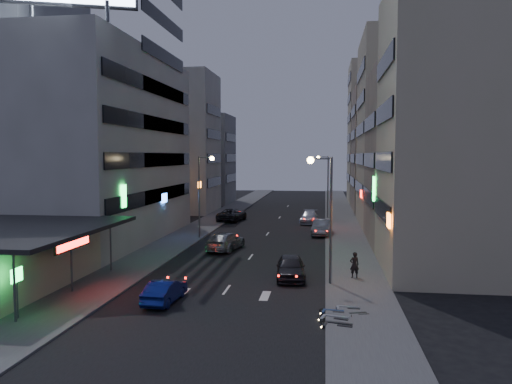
% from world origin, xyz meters
% --- Properties ---
extents(ground, '(180.00, 180.00, 0.00)m').
position_xyz_m(ground, '(0.00, 0.00, 0.00)').
color(ground, black).
rests_on(ground, ground).
extents(sidewalk_left, '(4.00, 120.00, 0.12)m').
position_xyz_m(sidewalk_left, '(-8.00, 30.00, 0.06)').
color(sidewalk_left, '#4C4C4F').
rests_on(sidewalk_left, ground).
extents(sidewalk_right, '(4.00, 120.00, 0.12)m').
position_xyz_m(sidewalk_right, '(8.00, 30.00, 0.06)').
color(sidewalk_right, '#4C4C4F').
rests_on(sidewalk_right, ground).
extents(white_building, '(14.00, 24.00, 18.00)m').
position_xyz_m(white_building, '(-17.00, 20.00, 9.00)').
color(white_building, '#BAB9B4').
rests_on(white_building, ground).
extents(grey_tower, '(10.00, 14.00, 34.00)m').
position_xyz_m(grey_tower, '(-26.00, 23.00, 17.00)').
color(grey_tower, gray).
rests_on(grey_tower, ground).
extents(shophouse_near, '(10.00, 11.00, 20.00)m').
position_xyz_m(shophouse_near, '(15.00, 10.50, 10.00)').
color(shophouse_near, '#BBAC92').
rests_on(shophouse_near, ground).
extents(shophouse_mid, '(11.00, 12.00, 16.00)m').
position_xyz_m(shophouse_mid, '(15.50, 22.00, 8.00)').
color(shophouse_mid, tan).
rests_on(shophouse_mid, ground).
extents(shophouse_far, '(10.00, 14.00, 22.00)m').
position_xyz_m(shophouse_far, '(15.00, 35.00, 11.00)').
color(shophouse_far, '#BBAC92').
rests_on(shophouse_far, ground).
extents(far_left_a, '(11.00, 10.00, 20.00)m').
position_xyz_m(far_left_a, '(-15.50, 45.00, 10.00)').
color(far_left_a, '#BAB9B4').
rests_on(far_left_a, ground).
extents(far_left_b, '(12.00, 10.00, 15.00)m').
position_xyz_m(far_left_b, '(-16.00, 58.00, 7.50)').
color(far_left_b, gray).
rests_on(far_left_b, ground).
extents(far_right_a, '(11.00, 12.00, 18.00)m').
position_xyz_m(far_right_a, '(15.50, 50.00, 9.00)').
color(far_right_a, tan).
rests_on(far_right_a, ground).
extents(far_right_b, '(12.00, 12.00, 24.00)m').
position_xyz_m(far_right_b, '(16.00, 64.00, 12.00)').
color(far_right_b, '#BBAC92').
rests_on(far_right_b, ground).
extents(street_lamp_right_near, '(1.60, 0.44, 8.02)m').
position_xyz_m(street_lamp_right_near, '(5.90, 6.00, 5.36)').
color(street_lamp_right_near, '#595B60').
rests_on(street_lamp_right_near, sidewalk_right).
extents(street_lamp_left, '(1.60, 0.44, 8.02)m').
position_xyz_m(street_lamp_left, '(-5.90, 22.00, 5.36)').
color(street_lamp_left, '#595B60').
rests_on(street_lamp_left, sidewalk_left).
extents(street_lamp_right_far, '(1.60, 0.44, 8.02)m').
position_xyz_m(street_lamp_right_far, '(5.90, 40.00, 5.36)').
color(street_lamp_right_far, '#595B60').
rests_on(street_lamp_right_far, sidewalk_right).
extents(parked_car_right_near, '(2.20, 4.74, 1.57)m').
position_xyz_m(parked_car_right_near, '(3.70, 7.29, 0.78)').
color(parked_car_right_near, '#29282E').
rests_on(parked_car_right_near, ground).
extents(parked_car_right_mid, '(2.12, 4.97, 1.59)m').
position_xyz_m(parked_car_right_mid, '(5.60, 25.97, 0.80)').
color(parked_car_right_mid, gray).
rests_on(parked_car_right_mid, ground).
extents(parked_car_left, '(3.31, 5.94, 1.57)m').
position_xyz_m(parked_car_left, '(-5.60, 35.60, 0.79)').
color(parked_car_left, '#2A2B30').
rests_on(parked_car_left, ground).
extents(parked_car_right_far, '(2.20, 5.18, 1.49)m').
position_xyz_m(parked_car_right_far, '(4.09, 34.87, 0.75)').
color(parked_car_right_far, '#ACAFB5').
rests_on(parked_car_right_far, ground).
extents(road_car_blue, '(1.56, 3.99, 1.29)m').
position_xyz_m(road_car_blue, '(-2.91, 0.95, 0.65)').
color(road_car_blue, navy).
rests_on(road_car_blue, ground).
extents(road_car_silver, '(3.01, 5.67, 1.56)m').
position_xyz_m(road_car_silver, '(-2.62, 16.60, 0.78)').
color(road_car_silver, '#9A9EA2').
rests_on(road_car_silver, ground).
extents(person, '(0.71, 0.56, 1.72)m').
position_xyz_m(person, '(7.90, 7.70, 0.98)').
color(person, black).
rests_on(person, sidewalk_right).
extents(scooter_black_a, '(1.09, 2.08, 1.21)m').
position_xyz_m(scooter_black_a, '(7.33, -1.63, 0.72)').
color(scooter_black_a, black).
rests_on(scooter_black_a, sidewalk_right).
extents(scooter_silver_a, '(1.14, 2.07, 1.20)m').
position_xyz_m(scooter_silver_a, '(7.20, -0.65, 0.72)').
color(scooter_silver_a, '#A7ABAF').
rests_on(scooter_silver_a, sidewalk_right).
extents(scooter_blue, '(0.80, 1.73, 1.02)m').
position_xyz_m(scooter_blue, '(7.01, 0.48, 0.63)').
color(scooter_blue, navy).
rests_on(scooter_blue, sidewalk_right).
extents(scooter_black_b, '(1.01, 1.68, 0.98)m').
position_xyz_m(scooter_black_b, '(8.09, 0.44, 0.61)').
color(scooter_black_b, black).
rests_on(scooter_black_b, sidewalk_right).
extents(scooter_silver_b, '(0.74, 1.84, 1.10)m').
position_xyz_m(scooter_silver_b, '(7.82, 1.22, 0.67)').
color(scooter_silver_b, '#ACAFB4').
rests_on(scooter_silver_b, sidewalk_right).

